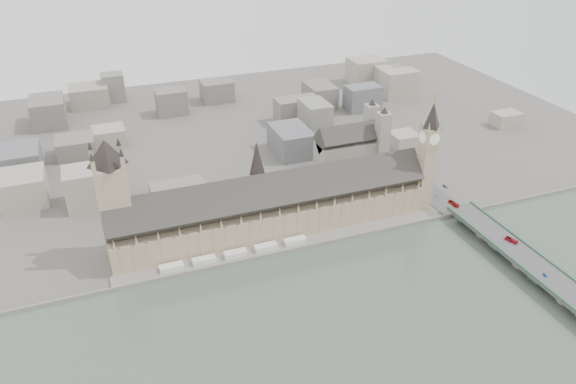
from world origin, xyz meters
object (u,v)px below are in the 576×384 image
object	(u,v)px
westminster_bridge	(515,255)
car_approach	(445,187)
red_bus_north	(453,204)
victoria_tower	(113,195)
westminster_abbey	(352,149)
red_bus_south	(511,240)
car_blue	(545,275)
elizabeth_tower	(428,149)
palace_of_westminster	(272,207)

from	to	relation	value
westminster_bridge	car_approach	bearing A→B (deg)	86.22
red_bus_north	victoria_tower	bearing A→B (deg)	161.32
westminster_abbey	car_approach	size ratio (longest dim) A/B	12.38
westminster_abbey	red_bus_south	world-z (taller)	westminster_abbey
car_blue	red_bus_south	bearing A→B (deg)	100.38
car_approach	westminster_bridge	bearing A→B (deg)	-94.83
red_bus_south	car_blue	bearing A→B (deg)	-118.35
westminster_bridge	red_bus_north	bearing A→B (deg)	94.24
victoria_tower	car_blue	world-z (taller)	victoria_tower
victoria_tower	red_bus_south	bearing A→B (deg)	-19.77
westminster_abbey	car_blue	xyz separation A→B (m)	(47.45, -216.35, -14.14)
elizabeth_tower	palace_of_westminster	bearing A→B (deg)	175.15
westminster_bridge	car_blue	bearing A→B (deg)	-96.11
car_approach	westminster_abbey	bearing A→B (deg)	125.56
westminster_bridge	red_bus_north	xyz separation A→B (m)	(-5.49, 74.13, 6.66)
victoria_tower	palace_of_westminster	bearing A→B (deg)	-2.96
red_bus_north	car_blue	bearing A→B (deg)	-99.65
westminster_bridge	car_blue	size ratio (longest dim) A/B	80.68
palace_of_westminster	westminster_abbey	world-z (taller)	westminster_abbey
red_bus_north	elizabeth_tower	bearing A→B (deg)	120.26
westminster_bridge	westminster_abbey	xyz separation A→B (m)	(-51.08, 182.50, 19.96)
victoria_tower	red_bus_north	world-z (taller)	victoria_tower
red_bus_north	car_approach	world-z (taller)	red_bus_north
westminster_bridge	car_blue	xyz separation A→B (m)	(-3.63, -33.85, 5.81)
palace_of_westminster	red_bus_north	world-z (taller)	palace_of_westminster
car_blue	westminster_bridge	bearing A→B (deg)	103.26
palace_of_westminster	elizabeth_tower	world-z (taller)	elizabeth_tower
car_blue	victoria_tower	bearing A→B (deg)	171.64
palace_of_westminster	elizabeth_tower	bearing A→B (deg)	-4.85
palace_of_westminster	car_blue	world-z (taller)	palace_of_westminster
westminster_abbey	palace_of_westminster	bearing A→B (deg)	-145.83
red_bus_north	car_blue	world-z (taller)	red_bus_north
westminster_bridge	elizabeth_tower	bearing A→B (deg)	104.11
car_blue	elizabeth_tower	bearing A→B (deg)	118.32
westminster_bridge	red_bus_south	bearing A→B (deg)	71.86
westminster_abbey	red_bus_south	xyz separation A→B (m)	(54.42, -172.30, -13.38)
elizabeth_tower	red_bus_north	world-z (taller)	elizabeth_tower
palace_of_westminster	car_blue	size ratio (longest dim) A/B	65.78
palace_of_westminster	car_approach	distance (m)	169.32
westminster_abbey	car_blue	bearing A→B (deg)	-77.63
elizabeth_tower	car_approach	distance (m)	56.99
elizabeth_tower	car_blue	size ratio (longest dim) A/B	26.69
red_bus_north	red_bus_south	bearing A→B (deg)	-92.77
elizabeth_tower	car_blue	world-z (taller)	elizabeth_tower
palace_of_westminster	car_blue	bearing A→B (deg)	-41.69
victoria_tower	red_bus_north	bearing A→B (deg)	-8.05
elizabeth_tower	car_blue	distance (m)	139.17
red_bus_south	car_blue	size ratio (longest dim) A/B	2.59
car_approach	victoria_tower	bearing A→B (deg)	177.17
palace_of_westminster	red_bus_south	bearing A→B (deg)	-30.40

